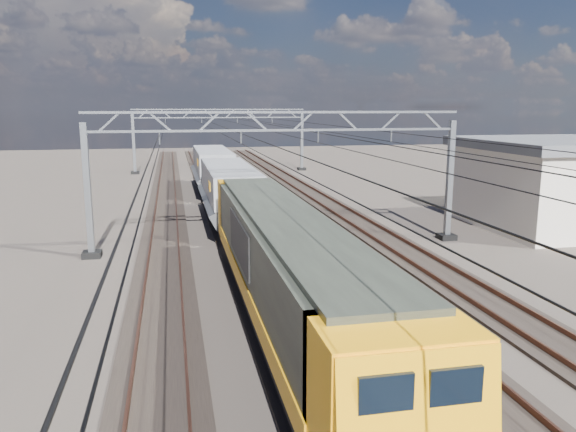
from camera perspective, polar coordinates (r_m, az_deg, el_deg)
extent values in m
plane|color=black|center=(25.90, 0.92, -5.37)|extent=(160.00, 160.00, 0.00)
cube|color=black|center=(25.31, -12.52, -5.89)|extent=(2.60, 140.00, 0.12)
cube|color=brown|center=(25.29, -14.18, -5.60)|extent=(0.08, 140.00, 0.16)
cube|color=brown|center=(25.26, -10.90, -5.48)|extent=(0.08, 140.00, 0.16)
cube|color=black|center=(25.54, -3.48, -5.49)|extent=(2.60, 140.00, 0.12)
cube|color=brown|center=(25.41, -5.10, -5.23)|extent=(0.08, 140.00, 0.16)
cube|color=brown|center=(25.60, -1.88, -5.06)|extent=(0.08, 140.00, 0.16)
cube|color=black|center=(26.38, 5.18, -4.98)|extent=(2.60, 140.00, 0.12)
cube|color=brown|center=(26.14, 3.67, -4.74)|extent=(0.08, 140.00, 0.16)
cube|color=brown|center=(26.55, 6.68, -4.54)|extent=(0.08, 140.00, 0.16)
cube|color=black|center=(27.77, 13.13, -4.41)|extent=(2.60, 140.00, 0.12)
cube|color=brown|center=(27.44, 11.78, -4.19)|extent=(0.08, 140.00, 0.16)
cube|color=brown|center=(28.04, 14.49, -3.99)|extent=(0.08, 140.00, 0.16)
cube|color=gray|center=(28.82, -19.68, 2.38)|extent=(0.30, 0.30, 6.60)
cube|color=gray|center=(32.21, 16.09, 3.44)|extent=(0.30, 0.30, 6.60)
cube|color=black|center=(29.42, -19.29, -3.70)|extent=(0.90, 0.90, 0.30)
cube|color=black|center=(32.75, 15.79, -2.03)|extent=(0.90, 0.90, 0.30)
cube|color=gray|center=(28.77, -0.80, 10.50)|extent=(19.30, 0.18, 0.12)
cube|color=gray|center=(28.79, -0.80, 8.71)|extent=(19.30, 0.18, 0.12)
cube|color=gray|center=(28.40, -17.72, 9.08)|extent=(1.03, 0.10, 0.94)
cube|color=gray|center=(28.26, -12.86, 9.31)|extent=(1.03, 0.10, 0.94)
cube|color=gray|center=(28.32, -7.99, 9.48)|extent=(1.03, 0.10, 0.94)
cube|color=gray|center=(28.57, -3.17, 9.58)|extent=(1.03, 0.10, 0.94)
cube|color=gray|center=(29.02, 1.54, 9.61)|extent=(1.03, 0.10, 0.94)
cube|color=gray|center=(29.66, 6.07, 9.59)|extent=(1.03, 0.10, 0.94)
cube|color=gray|center=(30.46, 10.39, 9.51)|extent=(1.03, 0.10, 0.94)
cube|color=gray|center=(31.43, 14.47, 9.38)|extent=(1.03, 0.10, 0.94)
cube|color=gray|center=(28.29, -12.93, 7.74)|extent=(0.06, 0.06, 0.65)
cube|color=gray|center=(28.49, -4.78, 8.00)|extent=(0.06, 0.06, 0.65)
cube|color=gray|center=(29.25, 3.10, 8.09)|extent=(0.06, 0.06, 0.65)
cube|color=gray|center=(30.51, 10.45, 8.05)|extent=(0.06, 0.06, 0.65)
cube|color=gray|center=(64.50, -15.40, 7.05)|extent=(0.30, 0.30, 6.60)
cube|color=gray|center=(66.08, 1.41, 7.53)|extent=(0.30, 0.30, 6.60)
cube|color=black|center=(64.77, -15.26, 4.28)|extent=(0.90, 0.90, 0.30)
cube|color=black|center=(66.35, 1.39, 4.81)|extent=(0.90, 0.90, 0.30)
cube|color=gray|center=(64.48, -6.98, 10.70)|extent=(19.30, 0.18, 0.12)
cube|color=gray|center=(64.49, -6.96, 9.90)|extent=(19.30, 0.18, 0.12)
cube|color=gray|center=(64.31, -14.48, 10.04)|extent=(1.03, 0.10, 0.94)
cube|color=gray|center=(64.25, -12.33, 10.13)|extent=(1.03, 0.10, 0.94)
cube|color=gray|center=(64.28, -10.18, 10.21)|extent=(1.03, 0.10, 0.94)
cube|color=gray|center=(64.39, -8.04, 10.27)|extent=(1.03, 0.10, 0.94)
cube|color=gray|center=(64.59, -5.90, 10.32)|extent=(1.03, 0.10, 0.94)
cube|color=gray|center=(64.88, -3.78, 10.36)|extent=(1.03, 0.10, 0.94)
cube|color=gray|center=(65.25, -1.68, 10.38)|extent=(1.03, 0.10, 0.94)
cube|color=gray|center=(65.71, 0.40, 10.39)|extent=(1.03, 0.10, 0.94)
cube|color=gray|center=(64.27, -12.36, 9.44)|extent=(0.06, 0.06, 0.65)
cube|color=gray|center=(64.36, -8.75, 9.56)|extent=(0.06, 0.06, 0.65)
cube|color=gray|center=(64.69, -5.16, 9.65)|extent=(0.06, 0.06, 0.65)
cube|color=gray|center=(65.27, -1.62, 9.70)|extent=(0.06, 0.06, 0.65)
cylinder|color=black|center=(32.30, -12.78, 7.54)|extent=(0.03, 140.00, 0.03)
cylinder|color=black|center=(32.28, -12.81, 8.42)|extent=(0.03, 140.00, 0.03)
cylinder|color=black|center=(32.48, -5.64, 7.77)|extent=(0.03, 140.00, 0.03)
cylinder|color=black|center=(32.46, -5.66, 8.65)|extent=(0.03, 140.00, 0.03)
cylinder|color=black|center=(33.14, 1.31, 7.88)|extent=(0.03, 140.00, 0.03)
cylinder|color=black|center=(33.12, 1.32, 8.75)|extent=(0.03, 140.00, 0.03)
cylinder|color=black|center=(34.26, 7.91, 7.89)|extent=(0.03, 140.00, 0.03)
cylinder|color=black|center=(34.24, 7.93, 8.72)|extent=(0.03, 140.00, 0.03)
cube|color=black|center=(12.98, 5.68, -19.37)|extent=(2.20, 3.60, 0.60)
cube|color=black|center=(24.79, -3.30, -4.34)|extent=(2.20, 3.60, 0.60)
cube|color=black|center=(18.56, -0.33, -8.42)|extent=(2.65, 20.00, 0.25)
cube|color=black|center=(18.69, -0.33, -9.51)|extent=(2.20, 4.50, 0.75)
cube|color=#262A23|center=(18.14, -0.34, -4.18)|extent=(2.65, 17.00, 2.60)
cube|color=#FFA70D|center=(18.22, -4.52, -7.43)|extent=(0.04, 17.00, 0.60)
cube|color=#FFA70D|center=(18.72, 3.74, -6.91)|extent=(0.04, 17.00, 0.60)
cube|color=black|center=(18.80, -5.00, -2.57)|extent=(0.05, 5.00, 1.40)
cube|color=black|center=(19.30, 3.03, -2.20)|extent=(0.05, 5.00, 1.40)
cube|color=#262A23|center=(17.83, -0.34, 0.07)|extent=(2.25, 18.00, 0.15)
cube|color=#FFA70D|center=(9.97, 10.54, -17.65)|extent=(2.65, 1.80, 2.60)
cube|color=#FFA70D|center=(8.97, 13.05, -17.58)|extent=(2.60, 0.46, 1.52)
cube|color=black|center=(8.65, 9.88, -17.86)|extent=(0.85, 0.08, 0.75)
cube|color=black|center=(9.08, 16.65, -16.71)|extent=(0.85, 0.08, 0.75)
cube|color=#FFA70D|center=(26.91, -4.16, 0.80)|extent=(2.65, 1.80, 2.60)
cube|color=#FFA70D|center=(27.76, -4.43, 2.16)|extent=(2.60, 0.46, 1.52)
cube|color=black|center=(27.78, -5.59, 2.36)|extent=(0.85, 0.08, 0.75)
cube|color=black|center=(27.91, -3.34, 2.43)|extent=(0.85, 0.08, 0.75)
cylinder|color=black|center=(28.26, -6.15, -1.63)|extent=(0.36, 0.50, 0.36)
cylinder|color=black|center=(28.47, -2.74, -1.49)|extent=(0.36, 0.50, 0.36)
cylinder|color=white|center=(28.06, -5.65, -0.46)|extent=(0.20, 0.08, 0.20)
cylinder|color=white|center=(28.21, -3.22, -0.36)|extent=(0.20, 0.08, 0.20)
cube|color=black|center=(31.26, -5.11, -1.20)|extent=(2.20, 2.60, 0.55)
cube|color=black|center=(40.06, -6.61, 1.47)|extent=(2.20, 2.60, 0.55)
cube|color=black|center=(35.58, -5.96, 0.87)|extent=(2.40, 13.00, 0.20)
cube|color=gray|center=(35.32, -6.02, 3.62)|extent=(2.80, 12.00, 1.80)
cube|color=#414448|center=(35.42, -7.51, 1.56)|extent=(1.48, 12.00, 1.36)
cube|color=#414448|center=(35.61, -4.45, 1.67)|extent=(1.48, 12.00, 1.36)
cube|color=#FFA70D|center=(32.23, -8.00, 3.05)|extent=(0.04, 1.20, 0.50)
cube|color=black|center=(45.18, -7.21, 2.54)|extent=(2.20, 2.60, 0.55)
cube|color=black|center=(54.08, -7.98, 3.91)|extent=(2.20, 2.60, 0.55)
cube|color=black|center=(49.58, -7.64, 3.70)|extent=(2.40, 13.00, 0.20)
cube|color=gray|center=(49.39, -7.69, 5.67)|extent=(2.80, 12.00, 1.80)
cube|color=#414448|center=(49.46, -8.75, 4.20)|extent=(1.48, 12.00, 1.36)
cube|color=#414448|center=(49.59, -6.55, 4.27)|extent=(1.48, 12.00, 1.36)
cube|color=#FFA70D|center=(46.32, -9.18, 5.41)|extent=(0.04, 1.20, 0.50)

